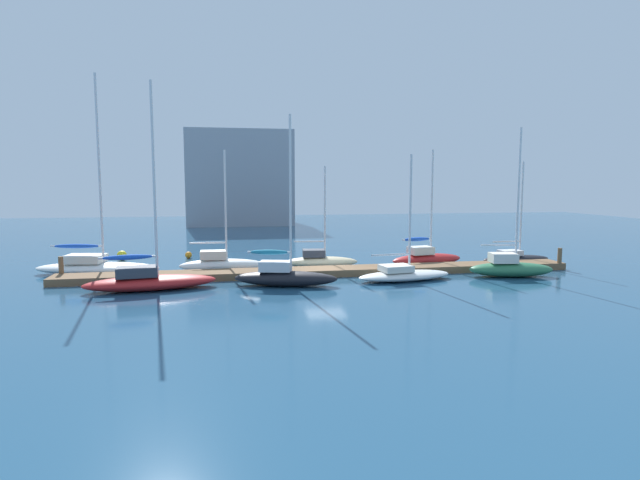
{
  "coord_description": "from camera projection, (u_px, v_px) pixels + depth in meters",
  "views": [
    {
      "loc": [
        -6.16,
        -31.34,
        5.8
      ],
      "look_at": [
        0.0,
        2.0,
        2.0
      ],
      "focal_mm": 28.82,
      "sensor_mm": 36.0,
      "label": 1
    }
  ],
  "objects": [
    {
      "name": "sailboat_1",
      "position": [
        149.0,
        279.0,
        27.77
      ],
      "size": [
        7.19,
        3.0,
        11.14
      ],
      "rotation": [
        0.0,
        0.0,
        0.14
      ],
      "color": "#B21E1E",
      "rests_on": "ground_plane"
    },
    {
      "name": "sailboat_8",
      "position": [
        515.0,
        257.0,
        37.1
      ],
      "size": [
        5.2,
        1.65,
        7.29
      ],
      "rotation": [
        0.0,
        0.0,
        0.03
      ],
      "color": "black",
      "rests_on": "ground_plane"
    },
    {
      "name": "sailboat_7",
      "position": [
        510.0,
        267.0,
        31.73
      ],
      "size": [
        5.38,
        2.56,
        9.1
      ],
      "rotation": [
        0.0,
        0.0,
        -0.18
      ],
      "color": "#2D7047",
      "rests_on": "ground_plane"
    },
    {
      "name": "sailboat_3",
      "position": [
        284.0,
        275.0,
        28.88
      ],
      "size": [
        6.04,
        2.98,
        9.51
      ],
      "rotation": [
        0.0,
        0.0,
        -0.25
      ],
      "color": "black",
      "rests_on": "ground_plane"
    },
    {
      "name": "dock_piling_far_end",
      "position": [
        560.0,
        259.0,
        34.3
      ],
      "size": [
        0.28,
        0.28,
        1.46
      ],
      "primitive_type": "cylinder",
      "color": "brown",
      "rests_on": "ground_plane"
    },
    {
      "name": "dock_piling_near_end",
      "position": [
        61.0,
        269.0,
        30.31
      ],
      "size": [
        0.28,
        0.28,
        1.46
      ],
      "primitive_type": "cylinder",
      "color": "brown",
      "rests_on": "ground_plane"
    },
    {
      "name": "ground_plane",
      "position": [
        326.0,
        275.0,
        32.39
      ],
      "size": [
        120.0,
        120.0,
        0.0
      ],
      "primitive_type": "plane",
      "color": "navy"
    },
    {
      "name": "sailboat_0",
      "position": [
        96.0,
        265.0,
        32.66
      ],
      "size": [
        8.11,
        3.7,
        12.49
      ],
      "rotation": [
        0.0,
        0.0,
        -0.16
      ],
      "color": "white",
      "rests_on": "ground_plane"
    },
    {
      "name": "sailboat_2",
      "position": [
        221.0,
        263.0,
        33.45
      ],
      "size": [
        5.57,
        1.63,
        7.88
      ],
      "rotation": [
        0.0,
        0.0,
        -0.02
      ],
      "color": "white",
      "rests_on": "ground_plane"
    },
    {
      "name": "mooring_buoy_orange",
      "position": [
        189.0,
        255.0,
        39.49
      ],
      "size": [
        0.51,
        0.51,
        0.51
      ],
      "primitive_type": "sphere",
      "color": "orange",
      "rests_on": "ground_plane"
    },
    {
      "name": "dock_pier",
      "position": [
        326.0,
        271.0,
        32.36
      ],
      "size": [
        32.35,
        2.05,
        0.44
      ],
      "primitive_type": "cube",
      "color": "brown",
      "rests_on": "ground_plane"
    },
    {
      "name": "harbor_building_distant",
      "position": [
        239.0,
        178.0,
        73.19
      ],
      "size": [
        14.17,
        13.33,
        12.79
      ],
      "primitive_type": "cube",
      "color": "#9399A3",
      "rests_on": "ground_plane"
    },
    {
      "name": "sailboat_5",
      "position": [
        404.0,
        274.0,
        30.49
      ],
      "size": [
        6.08,
        2.79,
        7.44
      ],
      "rotation": [
        0.0,
        0.0,
        0.14
      ],
      "color": "white",
      "rests_on": "ground_plane"
    },
    {
      "name": "sailboat_6",
      "position": [
        426.0,
        257.0,
        36.07
      ],
      "size": [
        5.61,
        2.57,
        8.07
      ],
      "rotation": [
        0.0,
        0.0,
        0.17
      ],
      "color": "#B21E1E",
      "rests_on": "ground_plane"
    },
    {
      "name": "sailboat_4",
      "position": [
        320.0,
        260.0,
        35.2
      ],
      "size": [
        5.18,
        2.12,
        6.89
      ],
      "rotation": [
        0.0,
        0.0,
        -0.1
      ],
      "color": "beige",
      "rests_on": "ground_plane"
    },
    {
      "name": "mooring_buoy_yellow",
      "position": [
        122.0,
        255.0,
        38.49
      ],
      "size": [
        0.72,
        0.72,
        0.72
      ],
      "primitive_type": "sphere",
      "color": "yellow",
      "rests_on": "ground_plane"
    }
  ]
}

